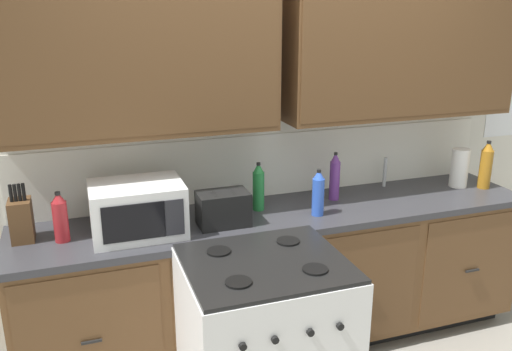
{
  "coord_description": "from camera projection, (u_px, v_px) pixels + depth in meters",
  "views": [
    {
      "loc": [
        -1.13,
        -2.45,
        2.07
      ],
      "look_at": [
        -0.19,
        0.27,
        1.16
      ],
      "focal_mm": 37.72,
      "sensor_mm": 36.0,
      "label": 1
    }
  ],
  "objects": [
    {
      "name": "toaster",
      "position": [
        223.0,
        209.0,
        2.96
      ],
      "size": [
        0.28,
        0.18,
        0.19
      ],
      "color": "black",
      "rests_on": "counter_run"
    },
    {
      "name": "paper_towel_roll",
      "position": [
        459.0,
        168.0,
        3.58
      ],
      "size": [
        0.12,
        0.12,
        0.26
      ],
      "primitive_type": "cylinder",
      "color": "white",
      "rests_on": "counter_run"
    },
    {
      "name": "microwave",
      "position": [
        137.0,
        209.0,
        2.83
      ],
      "size": [
        0.48,
        0.37,
        0.28
      ],
      "color": "white",
      "rests_on": "counter_run"
    },
    {
      "name": "counter_run",
      "position": [
        284.0,
        278.0,
        3.31
      ],
      "size": [
        3.11,
        0.64,
        0.91
      ],
      "color": "black",
      "rests_on": "ground_plane"
    },
    {
      "name": "bottle_red",
      "position": [
        60.0,
        217.0,
        2.74
      ],
      "size": [
        0.08,
        0.08,
        0.27
      ],
      "color": "maroon",
      "rests_on": "counter_run"
    },
    {
      "name": "knife_block",
      "position": [
        21.0,
        220.0,
        2.75
      ],
      "size": [
        0.11,
        0.14,
        0.31
      ],
      "color": "#52361E",
      "rests_on": "counter_run"
    },
    {
      "name": "bottle_green",
      "position": [
        258.0,
        187.0,
        3.16
      ],
      "size": [
        0.07,
        0.07,
        0.29
      ],
      "color": "#237A38",
      "rests_on": "counter_run"
    },
    {
      "name": "sink_faucet",
      "position": [
        385.0,
        172.0,
        3.59
      ],
      "size": [
        0.02,
        0.02,
        0.2
      ],
      "primitive_type": "cylinder",
      "color": "#B2B5BA",
      "rests_on": "counter_run"
    },
    {
      "name": "bottle_violet",
      "position": [
        335.0,
        177.0,
        3.33
      ],
      "size": [
        0.06,
        0.06,
        0.3
      ],
      "color": "#663384",
      "rests_on": "counter_run"
    },
    {
      "name": "wall_unit",
      "position": [
        275.0,
        79.0,
        3.13
      ],
      "size": [
        4.28,
        0.4,
        2.54
      ],
      "color": "silver",
      "rests_on": "ground_plane"
    },
    {
      "name": "stove_range",
      "position": [
        265.0,
        347.0,
        2.64
      ],
      "size": [
        0.76,
        0.68,
        0.95
      ],
      "color": "white",
      "rests_on": "ground_plane"
    },
    {
      "name": "bottle_blue",
      "position": [
        318.0,
        193.0,
        3.08
      ],
      "size": [
        0.07,
        0.07,
        0.28
      ],
      "color": "blue",
      "rests_on": "counter_run"
    },
    {
      "name": "bottle_amber",
      "position": [
        486.0,
        165.0,
        3.54
      ],
      "size": [
        0.08,
        0.08,
        0.32
      ],
      "color": "#9E6619",
      "rests_on": "counter_run"
    }
  ]
}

